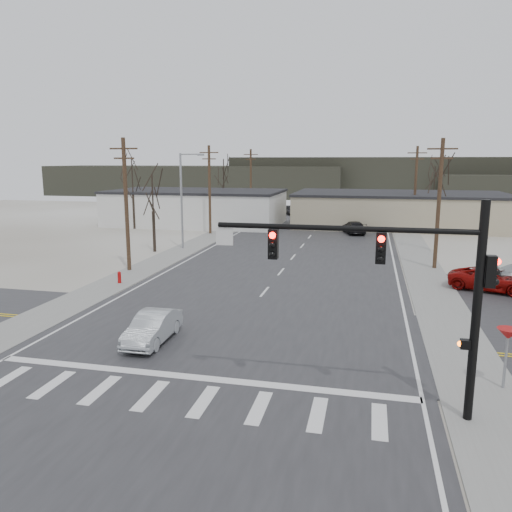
{
  "coord_description": "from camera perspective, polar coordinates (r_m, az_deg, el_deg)",
  "views": [
    {
      "loc": [
        6.43,
        -22.37,
        8.36
      ],
      "look_at": [
        -0.28,
        6.79,
        2.6
      ],
      "focal_mm": 35.0,
      "sensor_mm": 36.0,
      "label": 1
    }
  ],
  "objects": [
    {
      "name": "yield_sign",
      "position": [
        20.53,
        26.85,
        -8.18
      ],
      "size": [
        0.8,
        0.8,
        2.35
      ],
      "color": "gray",
      "rests_on": "ground"
    },
    {
      "name": "upole_right_b",
      "position": [
        62.65,
        17.75,
        7.52
      ],
      "size": [
        2.2,
        0.3,
        10.0
      ],
      "color": "#493621",
      "rests_on": "ground"
    },
    {
      "name": "sedan_crossing",
      "position": [
        23.86,
        -11.74,
        -7.98
      ],
      "size": [
        1.54,
        4.21,
        1.38
      ],
      "primitive_type": "imported",
      "rotation": [
        0.0,
        0.0,
        0.02
      ],
      "color": "#A5ABB0",
      "rests_on": "main_road"
    },
    {
      "name": "upole_left_b",
      "position": [
        38.89,
        -14.62,
        5.92
      ],
      "size": [
        2.2,
        0.3,
        10.0
      ],
      "color": "#493621",
      "rests_on": "ground"
    },
    {
      "name": "upole_left_d",
      "position": [
        76.56,
        -0.6,
        8.55
      ],
      "size": [
        2.2,
        0.3,
        10.0
      ],
      "color": "#493621",
      "rests_on": "ground"
    },
    {
      "name": "building_left_far",
      "position": [
        66.56,
        -6.82,
        5.56
      ],
      "size": [
        22.3,
        12.3,
        4.5
      ],
      "color": "silver",
      "rests_on": "ground"
    },
    {
      "name": "fire_hydrant",
      "position": [
        35.51,
        -15.35,
        -2.37
      ],
      "size": [
        0.24,
        0.24,
        0.87
      ],
      "color": "#A50C0C",
      "rests_on": "ground"
    },
    {
      "name": "sidewalk_right",
      "position": [
        43.38,
        18.23,
        -0.73
      ],
      "size": [
        3.0,
        90.0,
        0.06
      ],
      "primitive_type": "cube",
      "color": "gray",
      "rests_on": "ground"
    },
    {
      "name": "traffic_signal_mast",
      "position": [
        16.64,
        17.7,
        -2.43
      ],
      "size": [
        8.95,
        0.43,
        7.2
      ],
      "color": "black",
      "rests_on": "ground"
    },
    {
      "name": "tree_left_near",
      "position": [
        46.71,
        -11.73,
        6.83
      ],
      "size": [
        3.3,
        3.3,
        7.35
      ],
      "color": "#2D211C",
      "rests_on": "ground"
    },
    {
      "name": "hill_center",
      "position": [
        118.74,
        17.29,
        8.55
      ],
      "size": [
        80.0,
        18.0,
        9.0
      ],
      "primitive_type": "cube",
      "color": "#333026",
      "rests_on": "ground"
    },
    {
      "name": "tree_right_far",
      "position": [
        74.91,
        19.73,
        8.14
      ],
      "size": [
        3.52,
        3.52,
        7.84
      ],
      "color": "#2D211C",
      "rests_on": "ground"
    },
    {
      "name": "tree_left_mid",
      "position": [
        63.16,
        -13.96,
        8.7
      ],
      "size": [
        3.96,
        3.96,
        8.82
      ],
      "color": "#2D211C",
      "rests_on": "ground"
    },
    {
      "name": "ground",
      "position": [
        24.73,
        -2.92,
        -8.88
      ],
      "size": [
        140.0,
        140.0,
        0.0
      ],
      "primitive_type": "plane",
      "color": "white",
      "rests_on": "ground"
    },
    {
      "name": "car_far_b",
      "position": [
        77.94,
        4.08,
        5.27
      ],
      "size": [
        3.21,
        4.52,
        1.43
      ],
      "primitive_type": "imported",
      "rotation": [
        0.0,
        0.0,
        0.41
      ],
      "color": "black",
      "rests_on": "main_road"
    },
    {
      "name": "hill_left",
      "position": [
        121.74,
        -7.02,
        8.53
      ],
      "size": [
        70.0,
        18.0,
        7.0
      ],
      "primitive_type": "cube",
      "color": "#333026",
      "rests_on": "ground"
    },
    {
      "name": "car_far_a",
      "position": [
        58.63,
        11.12,
        3.24
      ],
      "size": [
        3.23,
        5.24,
        1.42
      ],
      "primitive_type": "imported",
      "rotation": [
        0.0,
        0.0,
        3.42
      ],
      "color": "black",
      "rests_on": "main_road"
    },
    {
      "name": "streetlight_main",
      "position": [
        47.71,
        -8.3,
        6.85
      ],
      "size": [
        2.4,
        0.25,
        9.0
      ],
      "color": "gray",
      "rests_on": "ground"
    },
    {
      "name": "upole_right_a",
      "position": [
        40.81,
        20.17,
        5.83
      ],
      "size": [
        2.2,
        0.3,
        10.0
      ],
      "color": "#493621",
      "rests_on": "ground"
    },
    {
      "name": "sidewalk_left",
      "position": [
        46.41,
        -8.79,
        0.43
      ],
      "size": [
        3.0,
        90.0,
        0.06
      ],
      "primitive_type": "cube",
      "color": "gray",
      "rests_on": "ground"
    },
    {
      "name": "cross_road",
      "position": [
        24.72,
        -2.92,
        -8.84
      ],
      "size": [
        90.0,
        10.0,
        0.04
      ],
      "primitive_type": "cube",
      "color": "#2A292C",
      "rests_on": "ground"
    },
    {
      "name": "tree_right_mid",
      "position": [
        48.81,
        20.27,
        7.38
      ],
      "size": [
        3.74,
        3.74,
        8.33
      ],
      "color": "#2D211C",
      "rests_on": "ground"
    },
    {
      "name": "tree_left_far",
      "position": [
        71.38,
        -3.72,
        9.21
      ],
      "size": [
        3.96,
        3.96,
        8.82
      ],
      "color": "#2D211C",
      "rests_on": "ground"
    },
    {
      "name": "car_parked_red",
      "position": [
        35.72,
        25.29,
        -2.47
      ],
      "size": [
        5.67,
        4.01,
        1.44
      ],
      "primitive_type": "imported",
      "rotation": [
        0.0,
        0.0,
        1.22
      ],
      "color": "maroon",
      "rests_on": "parking_lot"
    },
    {
      "name": "building_right_far",
      "position": [
        66.75,
        16.04,
        5.14
      ],
      "size": [
        26.3,
        14.3,
        4.3
      ],
      "color": "tan",
      "rests_on": "ground"
    },
    {
      "name": "upole_left_c",
      "position": [
        57.33,
        -5.33,
        7.71
      ],
      "size": [
        2.2,
        0.3,
        10.0
      ],
      "color": "#493621",
      "rests_on": "ground"
    },
    {
      "name": "main_road",
      "position": [
        38.82,
        3.13,
        -1.52
      ],
      "size": [
        18.0,
        110.0,
        0.05
      ],
      "primitive_type": "cube",
      "color": "#2A292C",
      "rests_on": "ground"
    }
  ]
}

